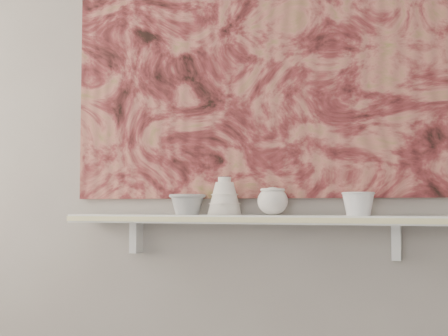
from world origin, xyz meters
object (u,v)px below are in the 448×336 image
at_px(shelf, 252,219).
at_px(bowl_white, 358,204).
at_px(bell_vessel, 225,196).
at_px(cup_cream, 273,201).
at_px(painting, 258,51).
at_px(bowl_grey, 187,204).

bearing_deg(shelf, bowl_white, 0.00).
relative_size(bell_vessel, bowl_white, 1.24).
relative_size(shelf, cup_cream, 13.09).
height_order(painting, bowl_white, painting).
distance_m(bowl_grey, cup_cream, 0.32).
bearing_deg(cup_cream, bell_vessel, 180.00).
xyz_separation_m(shelf, painting, (0.00, 0.08, 0.62)).
relative_size(shelf, bowl_white, 12.67).
xyz_separation_m(painting, cup_cream, (0.08, -0.08, -0.56)).
bearing_deg(bowl_grey, painting, 18.02).
distance_m(shelf, bowl_grey, 0.25).
height_order(shelf, bell_vessel, bell_vessel).
relative_size(shelf, bell_vessel, 10.22).
distance_m(painting, bell_vessel, 0.56).
height_order(bowl_grey, cup_cream, cup_cream).
xyz_separation_m(cup_cream, bell_vessel, (-0.18, 0.00, 0.02)).
xyz_separation_m(bowl_grey, bell_vessel, (0.15, 0.00, 0.03)).
height_order(painting, cup_cream, painting).
height_order(shelf, bowl_grey, bowl_grey).
distance_m(cup_cream, bell_vessel, 0.18).
bearing_deg(shelf, painting, 90.00).
height_order(bowl_grey, bowl_white, bowl_white).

